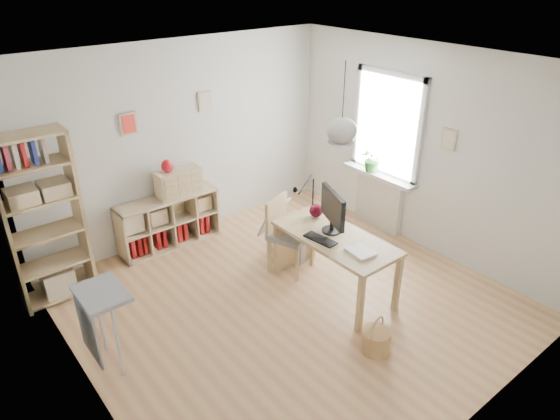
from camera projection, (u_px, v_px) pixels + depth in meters
ground at (289, 302)px, 5.81m from camera, size 4.50×4.50×0.00m
room_shell at (342, 130)px, 5.10m from camera, size 4.50×4.50×4.50m
window_unit at (388, 125)px, 6.77m from camera, size 0.07×1.16×1.46m
radiator at (379, 202)px, 7.27m from camera, size 0.10×0.80×0.80m
windowsill at (379, 175)px, 7.04m from camera, size 0.22×1.20×0.06m
desk at (335, 243)px, 5.71m from camera, size 0.70×1.50×0.75m
cube_shelf at (167, 225)px, 6.85m from camera, size 1.40×0.38×0.72m
tall_bookshelf at (41, 214)px, 5.43m from camera, size 0.80×0.38×2.00m
side_table at (97, 310)px, 4.61m from camera, size 0.40×0.55×0.85m
chair at (286, 230)px, 6.21m from camera, size 0.60×0.60×0.96m
wicker_basket at (376, 340)px, 5.03m from camera, size 0.30×0.30×0.41m
storage_chest at (294, 237)px, 6.74m from camera, size 0.79×0.84×0.63m
monitor at (333, 209)px, 5.65m from camera, size 0.26×0.55×0.50m
keyboard at (320, 239)px, 5.59m from camera, size 0.19×0.41×0.02m
task_lamp at (304, 193)px, 5.99m from camera, size 0.41×0.15×0.44m
yarn_ball at (316, 211)px, 6.06m from camera, size 0.16×0.16×0.16m
paper_tray at (361, 252)px, 5.34m from camera, size 0.26×0.31×0.03m
drawer_chest at (179, 182)px, 6.68m from camera, size 0.61×0.29×0.35m
red_vase at (167, 166)px, 6.48m from camera, size 0.15×0.15×0.18m
potted_plant at (372, 158)px, 7.03m from camera, size 0.41×0.38×0.38m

